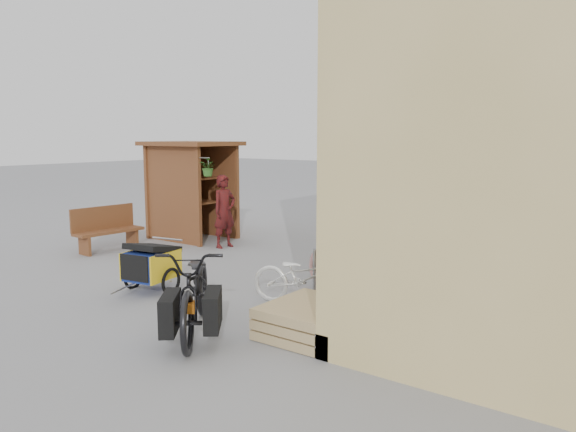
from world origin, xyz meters
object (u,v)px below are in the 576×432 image
Objects in this scene: kiosk at (189,176)px; bike_3 at (391,247)px; cargo_bike at (196,289)px; bike_2 at (372,255)px; bench at (107,228)px; person_kiosk at (224,211)px; bike_0 at (305,277)px; bike_1 at (345,264)px; bike_4 at (392,245)px; child_trailer at (151,263)px; bike_6 at (424,235)px; bike_7 at (431,227)px; pallet_stack at (309,319)px; shopping_carts at (498,217)px; bike_5 at (405,241)px.

bike_3 is (5.68, -0.35, -1.04)m from kiosk.
bike_2 is at bearing 42.69° from cargo_bike.
person_kiosk is (1.88, 1.82, 0.33)m from bench.
cargo_bike is at bearing 153.25° from bike_0.
cargo_bike reaches higher than bike_1.
person_kiosk is at bearing 113.79° from bike_4.
bike_0 is at bearing 9.15° from child_trailer.
bike_2 is 2.64m from bike_6.
cargo_bike reaches higher than bike_2.
person_kiosk reaches higher than bike_7.
bike_2 is at bearing 102.81° from pallet_stack.
bike_7 is at bearing 11.04° from bike_4.
kiosk reaches higher than bike_7.
bike_5 is at bearing -101.97° from shopping_carts.
bike_2 is 1.05× the size of bike_6.
bike_6 is at bearing -12.59° from bike_0.
bike_7 is (-0.18, 2.32, 0.05)m from bike_3.
bike_7 reaches higher than pallet_stack.
child_trailer is 0.85× the size of bike_2.
bike_0 is at bearing 37.36° from cargo_bike.
shopping_carts and bike_3 have the same top height.
cargo_bike is at bearing -34.98° from child_trailer.
bike_6 is (-0.82, -2.45, -0.17)m from shopping_carts.
bike_7 is (-0.01, 4.84, 0.12)m from bike_0.
bike_2 reaches higher than pallet_stack.
shopping_carts is 1.54× the size of child_trailer.
kiosk is 1.67m from person_kiosk.
child_trailer is at bearing -50.95° from kiosk.
bike_6 is (0.39, 6.39, -0.16)m from cargo_bike.
child_trailer is at bearing -148.57° from person_kiosk.
child_trailer is 0.88× the size of bike_0.
bike_0 is at bearing -169.15° from bike_3.
child_trailer reaches higher than pallet_stack.
kiosk is 1.58× the size of bench.
kiosk is at bearing 96.10° from bike_2.
cargo_bike is 1.87m from bike_0.
bike_5 is at bearing -13.51° from bike_0.
person_kiosk is (-4.80, 3.56, 0.62)m from pallet_stack.
person_kiosk reaches higher than cargo_bike.
shopping_carts reaches higher than bench.
shopping_carts is at bearing -19.47° from bike_0.
child_trailer is 0.94× the size of bike_4.
bike_7 is (-0.11, 2.90, 0.11)m from bike_2.
kiosk reaches higher than bike_0.
bike_1 is 1.21m from bike_2.
pallet_stack is at bearing -162.18° from bike_7.
bike_1 reaches higher than bike_6.
bike_1 reaches higher than bike_4.
shopping_carts reaches higher than bike_0.
person_kiosk reaches higher than pallet_stack.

